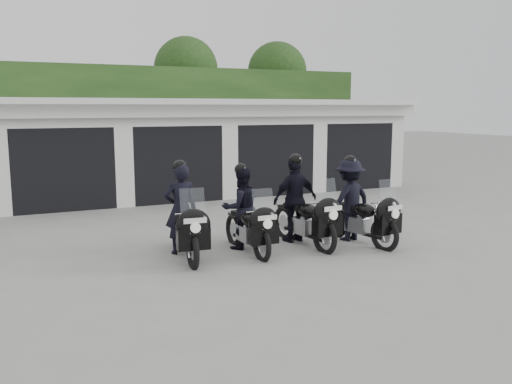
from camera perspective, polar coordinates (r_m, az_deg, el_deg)
name	(u,v)px	position (r m, az deg, el deg)	size (l,w,h in m)	color
ground	(262,247)	(10.74, 0.62, -5.77)	(80.00, 80.00, 0.00)	gray
garage_block	(155,147)	(18.04, -10.54, 4.63)	(16.40, 6.80, 2.96)	white
background_vegetation	(133,106)	(22.81, -12.83, 8.80)	(20.00, 3.90, 5.80)	#1C3914
police_bike_a	(184,218)	(9.94, -7.58, -2.78)	(0.76, 2.09, 1.82)	black
police_bike_b	(245,213)	(10.33, -1.20, -2.25)	(0.78, 1.97, 1.72)	black
police_bike_c	(300,205)	(10.89, 4.66, -1.36)	(1.06, 2.14, 1.86)	black
police_bike_d	(355,204)	(11.19, 10.36, -1.28)	(1.17, 2.07, 1.81)	black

